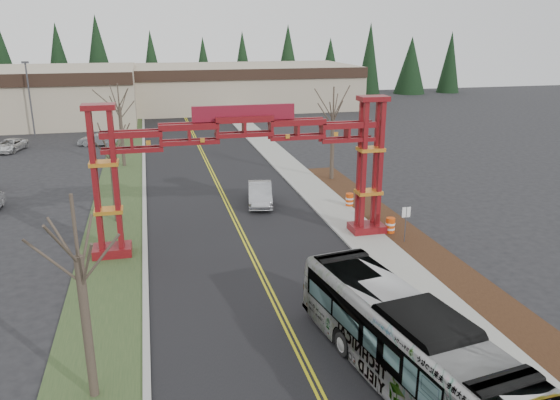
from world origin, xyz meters
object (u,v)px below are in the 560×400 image
object	(u,v)px
bare_tree_median_near	(78,257)
street_sign	(406,217)
barrel_south	(390,226)
silver_sedan	(260,194)
retail_building_east	(239,86)
light_pole_far	(29,93)
barrel_mid	(375,214)
transit_bus	(404,342)
bare_tree_right_far	(333,114)
parked_car_far_b	(10,145)
bare_tree_median_far	(119,107)
bare_tree_median_mid	(111,152)
gateway_arch	(245,149)
parked_car_far_a	(98,140)
barrel_north	(349,200)

from	to	relation	value
bare_tree_median_near	street_sign	bearing A→B (deg)	32.10
barrel_south	silver_sedan	bearing A→B (deg)	130.13
retail_building_east	street_sign	world-z (taller)	retail_building_east
light_pole_far	barrel_mid	xyz separation A→B (m)	(28.93, -39.77, -4.77)
retail_building_east	transit_bus	world-z (taller)	retail_building_east
silver_sedan	bare_tree_right_far	distance (m)	10.53
retail_building_east	bare_tree_right_far	size ratio (longest dim) A/B	4.66
parked_car_far_b	bare_tree_right_far	xyz separation A→B (m)	(30.32, -19.51, 5.14)
parked_car_far_b	barrel_south	world-z (taller)	parked_car_far_b
street_sign	barrel_mid	distance (m)	4.53
light_pole_far	bare_tree_median_far	bearing A→B (deg)	-59.40
parked_car_far_b	bare_tree_right_far	world-z (taller)	bare_tree_right_far
retail_building_east	silver_sedan	world-z (taller)	retail_building_east
light_pole_far	transit_bus	bearing A→B (deg)	-68.25
bare_tree_median_near	light_pole_far	size ratio (longest dim) A/B	0.85
bare_tree_median_mid	light_pole_far	bearing A→B (deg)	107.73
parked_car_far_b	bare_tree_median_far	bearing A→B (deg)	-24.46
transit_bus	silver_sedan	xyz separation A→B (m)	(-0.83, 22.72, -0.85)
gateway_arch	bare_tree_median_mid	bearing A→B (deg)	142.51
retail_building_east	bare_tree_right_far	bearing A→B (deg)	-90.00
parked_car_far_b	bare_tree_median_far	distance (m)	16.69
retail_building_east	silver_sedan	distance (m)	54.86
bare_tree_median_near	barrel_mid	xyz separation A→B (m)	(17.50, 15.39, -5.02)
transit_bus	street_sign	distance (m)	14.25
street_sign	silver_sedan	bearing A→B (deg)	125.66
silver_sedan	light_pole_far	world-z (taller)	light_pole_far
street_sign	transit_bus	bearing A→B (deg)	-116.27
silver_sedan	bare_tree_median_near	xyz separation A→B (m)	(-10.45, -20.98, 4.67)
retail_building_east	bare_tree_median_far	bearing A→B (deg)	-114.54
bare_tree_median_far	light_pole_far	size ratio (longest dim) A/B	0.88
silver_sedan	gateway_arch	bearing A→B (deg)	-97.75
transit_bus	bare_tree_right_far	size ratio (longest dim) A/B	1.47
bare_tree_median_mid	bare_tree_median_far	xyz separation A→B (m)	(0.00, 16.40, 0.81)
silver_sedan	parked_car_far_b	xyz separation A→B (m)	(-22.77, 24.91, -0.16)
bare_tree_median_mid	street_sign	distance (m)	19.76
gateway_arch	transit_bus	world-z (taller)	gateway_arch
silver_sedan	barrel_mid	world-z (taller)	silver_sedan
retail_building_east	bare_tree_median_mid	size ratio (longest dim) A/B	5.43
bare_tree_median_near	barrel_south	bearing A→B (deg)	36.20
retail_building_east	light_pole_far	xyz separation A→B (m)	(-29.42, -20.10, 1.73)
parked_car_far_a	light_pole_far	xyz separation A→B (m)	(-8.20, 8.39, 4.55)
transit_bus	bare_tree_median_far	bearing A→B (deg)	97.86
silver_sedan	barrel_south	bearing A→B (deg)	-39.92
bare_tree_median_far	street_sign	size ratio (longest dim) A/B	3.35
parked_car_far_b	bare_tree_median_far	xyz separation A→B (m)	(12.32, -10.05, 5.09)
silver_sedan	bare_tree_right_far	size ratio (longest dim) A/B	0.61
retail_building_east	barrel_north	xyz separation A→B (m)	(-1.20, -56.60, -2.98)
silver_sedan	light_pole_far	xyz separation A→B (m)	(-21.88, 34.18, 4.42)
transit_bus	light_pole_far	distance (m)	61.37
barrel_south	light_pole_far	bearing A→B (deg)	124.19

